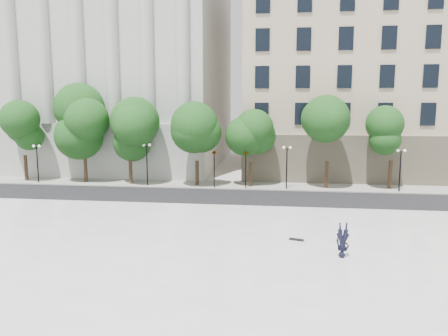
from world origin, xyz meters
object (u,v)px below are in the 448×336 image
at_px(traffic_light_east, 246,150).
at_px(person_lying, 342,253).
at_px(traffic_light_west, 214,150).
at_px(skateboard, 297,240).

relative_size(traffic_light_east, person_lying, 2.37).
bearing_deg(traffic_light_west, traffic_light_east, 0.00).
distance_m(traffic_light_west, traffic_light_east, 3.02).
distance_m(traffic_light_west, skateboard, 18.21).
xyz_separation_m(traffic_light_east, skateboard, (4.16, -16.41, -3.26)).
xyz_separation_m(traffic_light_west, person_lying, (9.37, -18.93, -3.05)).
bearing_deg(person_lying, traffic_light_east, 111.66).
xyz_separation_m(traffic_light_east, person_lying, (6.36, -18.93, -3.06)).
bearing_deg(skateboard, traffic_light_west, 130.57).
bearing_deg(skateboard, traffic_light_east, 121.18).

